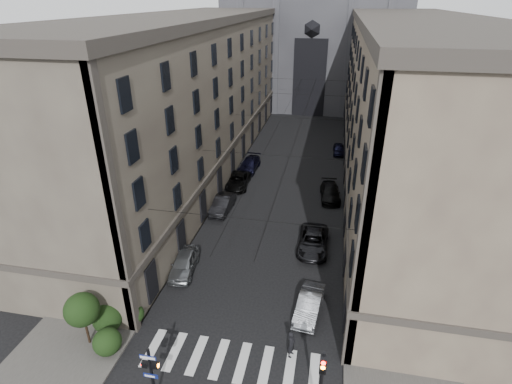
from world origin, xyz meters
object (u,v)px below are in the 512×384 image
Objects in this scene: car_left_near at (184,263)px; car_right_midnear at (313,241)px; traffic_light_right at (321,381)px; pedestrian_signal_left at (151,372)px; car_right_near at (309,304)px; car_left_midnear at (222,204)px; car_right_midfar at (330,192)px; car_left_midfar at (238,181)px; gothic_tower at (317,13)px; pedestrian at (291,344)px; car_left_far at (249,165)px; car_right_far at (339,149)px.

car_left_near reaches higher than car_right_midnear.
traffic_light_right reaches higher than car_right_midnear.
car_right_midnear is at bearing 65.70° from pedestrian_signal_left.
car_left_near reaches higher than car_right_near.
car_right_midfar is (11.17, 5.27, -0.06)m from car_left_midnear.
car_left_midnear is 0.92× the size of car_left_midfar.
traffic_light_right is 1.01× the size of car_right_midfar.
gothic_tower is at bearing 77.95° from car_left_near.
car_right_midnear is at bearing -25.69° from car_left_midnear.
pedestrian reaches higher than car_left_near.
car_right_near is (8.02, 8.76, -1.57)m from pedestrian_signal_left.
car_right_midfar is (5.40, -45.88, -17.05)m from gothic_tower.
traffic_light_right is (5.60, -73.04, -14.51)m from gothic_tower.
pedestrian is (9.25, -23.99, 0.23)m from car_left_midfar.
car_left_near is at bearing -95.63° from gothic_tower.
car_right_midfar is at bearing 11.51° from pedestrian.
car_left_near reaches higher than car_left_far.
car_left_far is 0.94× the size of car_right_midnear.
traffic_light_right reaches higher than car_right_near.
traffic_light_right is at bearing -85.28° from car_right_midnear.
car_right_far is (12.30, 30.79, -0.11)m from car_left_near.
car_right_near is 8.33m from car_right_midnear.
car_left_far is 14.35m from car_right_far.
car_right_midnear is at bearing -96.62° from car_right_far.
car_left_far is (-1.80, 33.86, -1.54)m from pedestrian_signal_left.
car_left_far reaches higher than car_right_far.
pedestrian_signal_left is at bearing -114.38° from car_right_midnear.
car_left_near is at bearing 70.33° from pedestrian.
pedestrian_signal_left is 9.18m from traffic_light_right.
car_right_near is 18.85m from car_right_midfar.
car_right_far is (0.60, 42.00, -2.60)m from traffic_light_right.
gothic_tower is at bearing 94.18° from car_right_midnear.
car_right_far is (11.77, 13.77, -0.05)m from car_left_midfar.
car_left_midfar is at bearing 94.10° from pedestrian_signal_left.
car_right_midfar is at bearing -27.49° from car_left_far.
car_left_midnear reaches higher than car_left_far.
car_right_midnear is 1.10× the size of car_right_midfar.
pedestrian is (-2.52, -37.76, 0.29)m from car_right_far.
gothic_tower is 11.15× the size of traffic_light_right.
car_left_far is at bearing 108.08° from traffic_light_right.
car_right_midfar is (0.90, 18.83, -0.01)m from car_right_near.
car_left_near is 22.24m from car_left_far.
gothic_tower reaches higher than traffic_light_right.
car_left_near is 0.95× the size of car_left_midnear.
car_right_near is at bearing 4.49° from pedestrian.
car_right_near reaches higher than car_right_far.
pedestrian is at bearing -95.93° from car_right_far.
car_left_midnear reaches higher than car_right_far.
car_left_near is (-11.70, 11.21, -2.49)m from traffic_light_right.
car_left_midnear is 0.95× the size of car_right_midfar.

